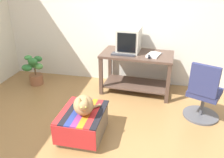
% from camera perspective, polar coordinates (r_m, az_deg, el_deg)
% --- Properties ---
extents(ground_plane, '(14.00, 14.00, 0.00)m').
position_cam_1_polar(ground_plane, '(3.00, -3.63, -16.45)').
color(ground_plane, olive).
extents(back_wall, '(8.00, 0.10, 2.60)m').
position_cam_1_polar(back_wall, '(4.31, 3.50, 15.82)').
color(back_wall, silver).
rests_on(back_wall, ground_plane).
extents(desk, '(1.26, 0.72, 0.73)m').
position_cam_1_polar(desk, '(4.05, 6.16, 3.28)').
color(desk, '#4C382D').
rests_on(desk, ground_plane).
extents(tv_monitor, '(0.40, 0.49, 0.41)m').
position_cam_1_polar(tv_monitor, '(4.02, 4.30, 9.68)').
color(tv_monitor, '#BCB7A8').
rests_on(tv_monitor, desk).
extents(keyboard, '(0.40, 0.16, 0.02)m').
position_cam_1_polar(keyboard, '(3.87, 2.85, 6.20)').
color(keyboard, '#333338').
rests_on(keyboard, desk).
extents(book, '(0.25, 0.33, 0.03)m').
position_cam_1_polar(book, '(3.89, 10.34, 5.96)').
color(book, white).
rests_on(book, desk).
extents(ottoman_with_blanket, '(0.55, 0.69, 0.37)m').
position_cam_1_polar(ottoman_with_blanket, '(3.08, -7.27, -10.90)').
color(ottoman_with_blanket, '#7A664C').
rests_on(ottoman_with_blanket, ground_plane).
extents(cat, '(0.34, 0.40, 0.30)m').
position_cam_1_polar(cat, '(2.86, -7.10, -6.47)').
color(cat, '#9E7A4C').
rests_on(cat, ottoman_with_blanket).
extents(potted_plant, '(0.38, 0.34, 0.58)m').
position_cam_1_polar(potted_plant, '(4.62, -18.83, 1.98)').
color(potted_plant, brown).
rests_on(potted_plant, ground_plane).
extents(office_chair, '(0.55, 0.55, 0.89)m').
position_cam_1_polar(office_chair, '(3.54, 21.86, -3.78)').
color(office_chair, '#4C4C51').
rests_on(office_chair, ground_plane).
extents(stapler, '(0.05, 0.11, 0.04)m').
position_cam_1_polar(stapler, '(3.78, 9.24, 5.55)').
color(stapler, black).
rests_on(stapler, desk).
extents(pen, '(0.08, 0.13, 0.01)m').
position_cam_1_polar(pen, '(3.99, 12.16, 6.13)').
color(pen, '#B7B7BC').
rests_on(pen, desk).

